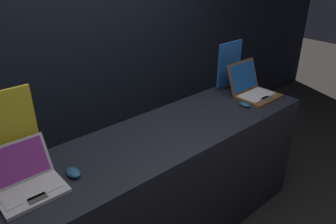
% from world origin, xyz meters
% --- Properties ---
extents(wall_back, '(8.00, 0.05, 2.80)m').
position_xyz_m(wall_back, '(0.00, 1.48, 1.40)').
color(wall_back, black).
rests_on(wall_back, ground_plane).
extents(display_counter, '(2.34, 0.66, 0.96)m').
position_xyz_m(display_counter, '(0.00, 0.33, 0.48)').
color(display_counter, black).
rests_on(display_counter, ground_plane).
extents(laptop_front, '(0.33, 0.32, 0.23)m').
position_xyz_m(laptop_front, '(-0.96, 0.36, 1.02)').
color(laptop_front, '#B7B7BC').
rests_on(laptop_front, display_counter).
extents(mouse_front, '(0.07, 0.11, 0.04)m').
position_xyz_m(mouse_front, '(-0.73, 0.31, 0.98)').
color(mouse_front, navy).
rests_on(mouse_front, display_counter).
extents(promo_stand_front, '(0.33, 0.07, 0.49)m').
position_xyz_m(promo_stand_front, '(-0.96, 0.55, 1.20)').
color(promo_stand_front, black).
rests_on(promo_stand_front, display_counter).
extents(laptop_back, '(0.35, 0.36, 0.27)m').
position_xyz_m(laptop_back, '(0.94, 0.32, 1.02)').
color(laptop_back, brown).
rests_on(laptop_back, display_counter).
extents(mouse_back, '(0.06, 0.10, 0.03)m').
position_xyz_m(mouse_back, '(0.72, 0.23, 0.98)').
color(mouse_back, navy).
rests_on(mouse_back, display_counter).
extents(promo_stand_back, '(0.29, 0.07, 0.41)m').
position_xyz_m(promo_stand_back, '(0.94, 0.59, 1.16)').
color(promo_stand_back, black).
rests_on(promo_stand_back, display_counter).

